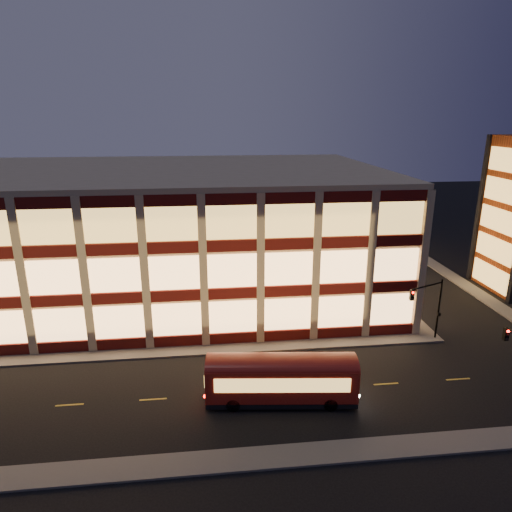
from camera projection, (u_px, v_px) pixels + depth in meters
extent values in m
plane|color=black|center=(183.00, 357.00, 39.79)|extent=(200.00, 200.00, 0.00)
cube|color=#514F4C|center=(150.00, 353.00, 40.39)|extent=(54.00, 2.00, 0.15)
cube|color=#514F4C|center=(370.00, 279.00, 58.37)|extent=(2.00, 30.00, 0.15)
cube|color=#514F4C|center=(451.00, 276.00, 59.55)|extent=(2.00, 30.00, 0.15)
cube|color=#514F4C|center=(175.00, 465.00, 27.44)|extent=(100.00, 2.00, 0.15)
cube|color=tan|center=(160.00, 232.00, 53.51)|extent=(50.00, 30.00, 14.00)
cube|color=tan|center=(156.00, 170.00, 51.35)|extent=(50.40, 30.40, 0.50)
cube|color=#470C0A|center=(150.00, 342.00, 41.06)|extent=(50.10, 0.25, 1.00)
cube|color=#FFB66B|center=(149.00, 321.00, 40.45)|extent=(49.00, 0.20, 3.00)
cube|color=#470C0A|center=(363.00, 275.00, 58.10)|extent=(0.25, 30.10, 1.00)
cube|color=#FFB66B|center=(364.00, 259.00, 57.47)|extent=(0.20, 29.00, 3.00)
cube|color=#470C0A|center=(147.00, 297.00, 39.75)|extent=(50.10, 0.25, 1.00)
cube|color=#FFB66B|center=(145.00, 274.00, 39.14)|extent=(49.00, 0.20, 3.00)
cube|color=#470C0A|center=(366.00, 242.00, 56.79)|extent=(0.25, 30.10, 1.00)
cube|color=#FFB66B|center=(367.00, 226.00, 56.16)|extent=(0.20, 29.00, 3.00)
cube|color=#470C0A|center=(143.00, 248.00, 38.43)|extent=(50.10, 0.25, 1.00)
cube|color=#FFB66B|center=(141.00, 224.00, 37.83)|extent=(49.00, 0.20, 3.00)
cube|color=#470C0A|center=(369.00, 207.00, 55.48)|extent=(0.25, 30.10, 1.00)
cube|color=#FFB66B|center=(370.00, 190.00, 54.85)|extent=(0.20, 29.00, 3.00)
cube|color=black|center=(480.00, 210.00, 56.16)|extent=(0.60, 0.60, 18.00)
cube|color=#F0B454|center=(490.00, 276.00, 54.50)|extent=(0.16, 6.60, 2.60)
cube|color=#F0B454|center=(494.00, 248.00, 53.49)|extent=(0.16, 6.60, 2.60)
cube|color=#F0B454|center=(499.00, 220.00, 52.47)|extent=(0.16, 6.60, 2.60)
cube|color=#F0B454|center=(504.00, 191.00, 51.46)|extent=(0.16, 6.60, 2.60)
cube|color=#F0B454|center=(509.00, 160.00, 50.45)|extent=(0.16, 6.60, 2.60)
cylinder|color=black|center=(438.00, 309.00, 42.18)|extent=(0.18, 0.18, 6.00)
cylinder|color=black|center=(428.00, 286.00, 40.48)|extent=(3.56, 1.63, 0.14)
cube|color=black|center=(412.00, 295.00, 39.73)|extent=(0.32, 0.32, 0.95)
sphere|color=#FF0C05|center=(413.00, 293.00, 39.47)|extent=(0.20, 0.20, 0.20)
cube|color=black|center=(439.00, 314.00, 42.11)|extent=(0.25, 0.18, 0.28)
cube|color=black|center=(506.00, 334.00, 32.70)|extent=(0.32, 0.32, 0.95)
sphere|color=#FF0C05|center=(508.00, 331.00, 32.44)|extent=(0.20, 0.20, 0.20)
cube|color=maroon|center=(281.00, 379.00, 33.21)|extent=(11.09, 3.85, 2.50)
cube|color=black|center=(281.00, 396.00, 33.65)|extent=(11.09, 3.85, 0.38)
cylinder|color=black|center=(233.00, 405.00, 32.45)|extent=(1.01, 0.43, 0.98)
cylinder|color=black|center=(234.00, 386.00, 34.74)|extent=(1.01, 0.43, 0.98)
cylinder|color=black|center=(330.00, 404.00, 32.50)|extent=(1.01, 0.43, 0.98)
cylinder|color=black|center=(325.00, 385.00, 34.78)|extent=(1.01, 0.43, 0.98)
cube|color=#F0B454|center=(282.00, 386.00, 31.79)|extent=(9.52, 1.07, 1.09)
cube|color=#F0B454|center=(280.00, 365.00, 34.44)|extent=(9.52, 1.07, 1.09)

